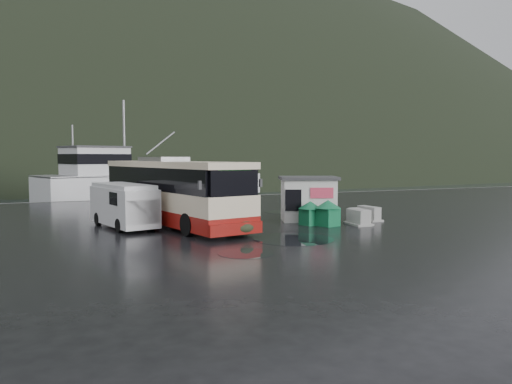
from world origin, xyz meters
name	(u,v)px	position (x,y,z in m)	size (l,w,h in m)	color
ground	(222,228)	(0.00, 0.00, 0.00)	(160.00, 160.00, 0.00)	black
harbor_water	(75,172)	(0.00, 110.00, 0.00)	(300.00, 180.00, 0.02)	black
quay_edge	(146,199)	(0.00, 20.00, 0.00)	(160.00, 0.60, 1.50)	#999993
headland	(76,164)	(10.00, 250.00, 0.00)	(780.00, 540.00, 570.00)	black
coach_bus	(172,224)	(-2.01, 2.53, 0.00)	(3.28, 13.28, 3.76)	beige
white_van	(124,227)	(-4.71, 2.21, 0.00)	(1.93, 5.60, 2.34)	silver
waste_bin_left	(328,226)	(5.50, -1.70, 0.00)	(1.02, 1.02, 1.41)	#136C40
waste_bin_right	(310,225)	(4.82, -0.96, 0.00)	(0.95, 0.95, 1.32)	#136C40
dome_tent	(239,236)	(-0.15, -2.82, 0.00)	(1.79, 2.50, 0.98)	#292F1C
ticket_kiosk	(308,221)	(5.65, 0.72, 0.00)	(3.32, 2.51, 2.59)	silver
jersey_barrier_a	(359,224)	(7.47, -1.82, 0.00)	(0.86, 1.72, 0.86)	#999993
jersey_barrier_b	(357,225)	(7.22, -2.00, 0.00)	(0.84, 1.69, 0.84)	#999993
jersey_barrier_c	(369,220)	(8.97, -0.68, 0.00)	(0.83, 1.67, 0.83)	#999993
fishing_trawler	(153,193)	(2.25, 27.53, 0.00)	(27.15, 5.94, 10.86)	silver
puddles	(283,232)	(2.25, -2.71, 0.01)	(10.23, 14.73, 0.01)	black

